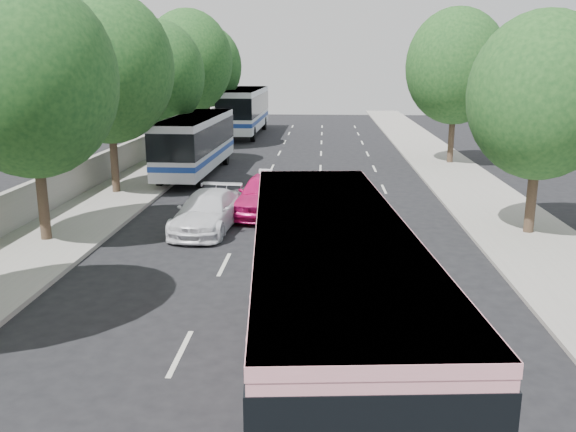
# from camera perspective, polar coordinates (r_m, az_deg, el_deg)

# --- Properties ---
(ground) EXTENTS (120.00, 120.00, 0.00)m
(ground) POSITION_cam_1_polar(r_m,az_deg,el_deg) (15.32, -1.28, -9.51)
(ground) COLOR black
(ground) RESTS_ON ground
(sidewalk_left) EXTENTS (4.00, 90.00, 0.15)m
(sidewalk_left) POSITION_cam_1_polar(r_m,az_deg,el_deg) (35.84, -12.37, 4.12)
(sidewalk_left) COLOR #9E998E
(sidewalk_left) RESTS_ON ground
(sidewalk_right) EXTENTS (4.00, 90.00, 0.12)m
(sidewalk_right) POSITION_cam_1_polar(r_m,az_deg,el_deg) (35.29, 15.33, 3.77)
(sidewalk_right) COLOR #9E998E
(sidewalk_right) RESTS_ON ground
(low_wall) EXTENTS (0.30, 90.00, 1.50)m
(low_wall) POSITION_cam_1_polar(r_m,az_deg,el_deg) (36.24, -15.20, 5.39)
(low_wall) COLOR #9E998E
(low_wall) RESTS_ON sidewalk_left
(tree_left_b) EXTENTS (5.70, 5.70, 8.88)m
(tree_left_b) POSITION_cam_1_polar(r_m,az_deg,el_deg) (22.10, -22.89, 12.25)
(tree_left_b) COLOR #38281E
(tree_left_b) RESTS_ON ground
(tree_left_c) EXTENTS (6.00, 6.00, 9.35)m
(tree_left_c) POSITION_cam_1_polar(r_m,az_deg,el_deg) (29.58, -16.44, 13.60)
(tree_left_c) COLOR #38281E
(tree_left_c) RESTS_ON ground
(tree_left_d) EXTENTS (5.52, 5.52, 8.60)m
(tree_left_d) POSITION_cam_1_polar(r_m,az_deg,el_deg) (37.20, -12.06, 13.11)
(tree_left_d) COLOR #38281E
(tree_left_d) RESTS_ON ground
(tree_left_e) EXTENTS (6.30, 6.30, 9.82)m
(tree_left_e) POSITION_cam_1_polar(r_m,az_deg,el_deg) (44.95, -9.26, 14.40)
(tree_left_e) COLOR #38281E
(tree_left_e) RESTS_ON ground
(tree_left_f) EXTENTS (5.88, 5.88, 9.16)m
(tree_left_f) POSITION_cam_1_polar(r_m,az_deg,el_deg) (52.83, -7.55, 13.94)
(tree_left_f) COLOR #38281E
(tree_left_f) RESTS_ON ground
(tree_right_near) EXTENTS (5.10, 5.10, 7.95)m
(tree_right_near) POSITION_cam_1_polar(r_m,az_deg,el_deg) (23.23, 22.92, 10.77)
(tree_right_near) COLOR #38281E
(tree_right_near) RESTS_ON ground
(tree_right_far) EXTENTS (6.00, 6.00, 9.35)m
(tree_right_far) POSITION_cam_1_polar(r_m,az_deg,el_deg) (38.74, 15.59, 13.67)
(tree_right_far) COLOR #38281E
(tree_right_far) RESTS_ON ground
(pink_bus) EXTENTS (3.61, 10.79, 3.38)m
(pink_bus) POSITION_cam_1_polar(r_m,az_deg,el_deg) (11.30, 3.89, -6.87)
(pink_bus) COLOR pink
(pink_bus) RESTS_ON ground
(pink_taxi) EXTENTS (2.66, 5.23, 1.71)m
(pink_taxi) POSITION_cam_1_polar(r_m,az_deg,el_deg) (25.24, -2.07, 2.08)
(pink_taxi) COLOR #D01263
(pink_taxi) RESTS_ON ground
(white_pickup) EXTENTS (2.39, 5.04, 1.42)m
(white_pickup) POSITION_cam_1_polar(r_m,az_deg,el_deg) (23.05, -7.57, 0.42)
(white_pickup) COLOR white
(white_pickup) RESTS_ON ground
(tour_coach_front) EXTENTS (2.60, 10.91, 3.25)m
(tour_coach_front) POSITION_cam_1_polar(r_m,az_deg,el_deg) (34.55, -8.58, 7.08)
(tour_coach_front) COLOR silver
(tour_coach_front) RESTS_ON ground
(tour_coach_rear) EXTENTS (2.89, 13.08, 3.91)m
(tour_coach_rear) POSITION_cam_1_polar(r_m,az_deg,el_deg) (53.32, -4.07, 10.10)
(tour_coach_rear) COLOR white
(tour_coach_rear) RESTS_ON ground
(taxi_roof_sign) EXTENTS (0.57, 0.25, 0.18)m
(taxi_roof_sign) POSITION_cam_1_polar(r_m,az_deg,el_deg) (25.06, -2.09, 4.18)
(taxi_roof_sign) COLOR silver
(taxi_roof_sign) RESTS_ON pink_taxi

